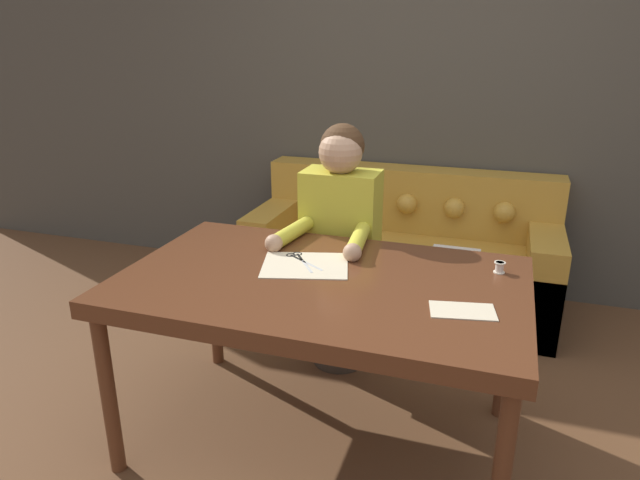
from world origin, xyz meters
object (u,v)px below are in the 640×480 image
scissors (300,259)px  couch (401,258)px  thread_spool (499,267)px  person (340,249)px  dining_table (322,293)px

scissors → couch: bearing=80.9°
scissors → thread_spool: 0.82m
couch → person: person is taller
couch → person: 0.93m
dining_table → person: person is taller
dining_table → person: 0.64m
person → scissors: (-0.04, -0.48, 0.12)m
couch → person: (-0.17, -0.84, 0.34)m
couch → thread_spool: bearing=-63.6°
scissors → thread_spool: size_ratio=4.61×
couch → scissors: 1.42m
couch → thread_spool: (0.60, -1.20, 0.49)m
thread_spool → dining_table: bearing=-157.8°
dining_table → couch: size_ratio=0.83×
couch → scissors: couch is taller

